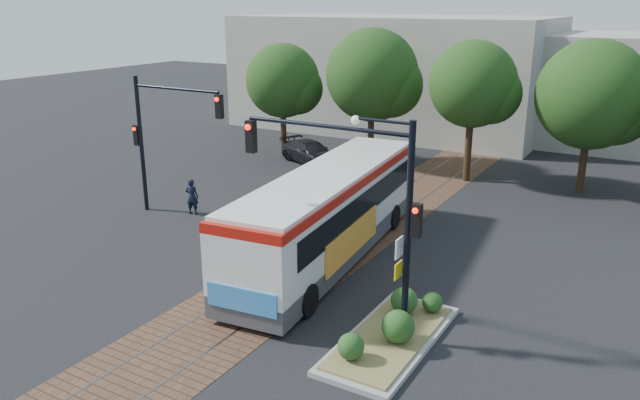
% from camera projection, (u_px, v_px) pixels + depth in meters
% --- Properties ---
extents(ground, '(120.00, 120.00, 0.00)m').
position_uv_depth(ground, '(269.00, 290.00, 20.43)').
color(ground, black).
rests_on(ground, ground).
extents(trackbed, '(3.60, 40.00, 0.02)m').
position_uv_depth(trackbed, '(329.00, 249.00, 23.71)').
color(trackbed, brown).
rests_on(trackbed, ground).
extents(tree_row, '(26.40, 5.60, 7.67)m').
position_uv_depth(tree_row, '(470.00, 87.00, 31.86)').
color(tree_row, '#382314').
rests_on(tree_row, ground).
extents(warehouses, '(40.00, 13.00, 8.00)m').
position_uv_depth(warehouses, '(499.00, 80.00, 43.14)').
color(warehouses, '#ADA899').
rests_on(warehouses, ground).
extents(city_bus, '(3.87, 12.45, 3.28)m').
position_uv_depth(city_bus, '(330.00, 210.00, 22.51)').
color(city_bus, '#404042').
rests_on(city_bus, ground).
extents(traffic_island, '(2.20, 5.20, 1.13)m').
position_uv_depth(traffic_island, '(393.00, 330.00, 17.27)').
color(traffic_island, gray).
rests_on(traffic_island, ground).
extents(signal_pole_main, '(5.49, 0.46, 6.00)m').
position_uv_depth(signal_pole_main, '(366.00, 192.00, 16.63)').
color(signal_pole_main, black).
rests_on(signal_pole_main, ground).
extents(signal_pole_left, '(4.99, 0.34, 6.00)m').
position_uv_depth(signal_pole_left, '(159.00, 128.00, 26.56)').
color(signal_pole_left, black).
rests_on(signal_pole_left, ground).
extents(officer, '(0.67, 0.54, 1.60)m').
position_uv_depth(officer, '(192.00, 197.00, 27.45)').
color(officer, black).
rests_on(officer, ground).
extents(parked_car, '(4.74, 3.39, 1.27)m').
position_uv_depth(parked_car, '(311.00, 152.00, 36.23)').
color(parked_car, black).
rests_on(parked_car, ground).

